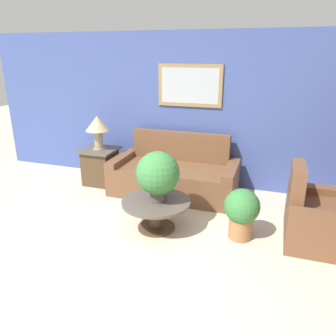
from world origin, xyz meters
TOP-DOWN VIEW (x-y plane):
  - ground_plane at (0.00, 0.00)m, footprint 20.00×20.00m
  - wall_back at (0.00, 2.76)m, footprint 7.58×0.09m
  - couch_main at (0.01, 2.19)m, footprint 2.06×0.96m
  - armchair at (2.22, 1.32)m, footprint 0.96×1.00m
  - coffee_table at (0.13, 0.96)m, footprint 0.91×0.91m
  - side_table at (-1.38, 2.17)m, footprint 0.60×0.60m
  - table_lamp at (-1.38, 2.17)m, footprint 0.42×0.42m
  - potted_plant_on_table at (0.16, 0.96)m, footprint 0.56×0.56m
  - potted_plant_floor at (1.24, 1.07)m, footprint 0.45×0.45m

SIDE VIEW (x-z plane):
  - ground_plane at x=0.00m, z-range 0.00..0.00m
  - coffee_table at x=0.13m, z-range 0.09..0.51m
  - armchair at x=2.22m, z-range -0.18..0.79m
  - couch_main at x=0.01m, z-range -0.18..0.79m
  - side_table at x=-1.38m, z-range 0.01..0.65m
  - potted_plant_floor at x=1.24m, z-range 0.05..0.71m
  - potted_plant_on_table at x=0.16m, z-range 0.45..1.12m
  - table_lamp at x=-1.38m, z-range 0.77..1.35m
  - wall_back at x=0.00m, z-range 0.01..2.61m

